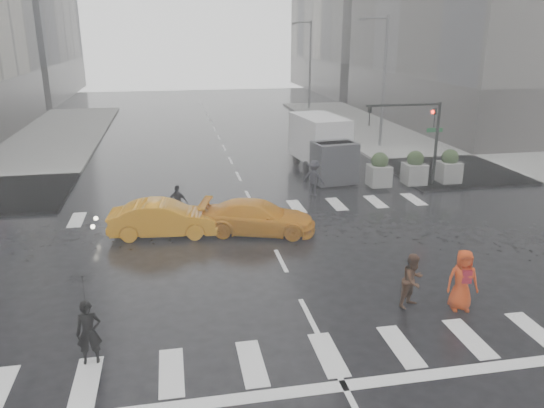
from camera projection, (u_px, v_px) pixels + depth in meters
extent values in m
plane|color=black|center=(281.00, 261.00, 19.31)|extent=(120.00, 120.00, 0.00)
cube|color=slate|center=(491.00, 143.00, 39.11)|extent=(35.00, 35.00, 0.15)
cube|color=#2E2B29|center=(528.00, 97.00, 49.02)|extent=(26.05, 26.05, 4.40)
cube|color=#2E2B29|center=(399.00, 73.00, 76.09)|extent=(26.05, 26.05, 4.40)
cylinder|color=black|center=(436.00, 145.00, 27.87)|extent=(0.16, 0.16, 4.50)
cylinder|color=black|center=(404.00, 105.00, 26.84)|extent=(4.00, 0.12, 0.12)
imported|color=black|center=(434.00, 118.00, 27.37)|extent=(0.16, 0.20, 1.00)
imported|color=black|center=(369.00, 116.00, 26.67)|extent=(0.16, 0.20, 1.00)
sphere|color=#FF190C|center=(433.00, 112.00, 27.26)|extent=(0.20, 0.20, 0.20)
cube|color=#0C5823|center=(435.00, 130.00, 27.91)|extent=(0.90, 0.03, 0.22)
cylinder|color=#59595B|center=(384.00, 84.00, 36.68)|extent=(0.20, 0.20, 9.00)
cylinder|color=#59595B|center=(375.00, 18.00, 35.18)|extent=(1.80, 0.12, 0.12)
cube|color=#59595B|center=(362.00, 19.00, 35.05)|extent=(0.50, 0.22, 0.15)
cylinder|color=#59595B|center=(310.00, 66.00, 55.35)|extent=(0.20, 0.20, 9.00)
cylinder|color=#59595B|center=(302.00, 22.00, 53.85)|extent=(1.80, 0.12, 0.12)
cube|color=#59595B|center=(294.00, 23.00, 53.72)|extent=(0.50, 0.22, 0.15)
cube|color=slate|center=(379.00, 175.00, 28.00)|extent=(1.10, 1.10, 1.10)
sphere|color=black|center=(380.00, 161.00, 27.75)|extent=(0.90, 0.90, 0.90)
cube|color=slate|center=(414.00, 174.00, 28.36)|extent=(1.10, 1.10, 1.10)
sphere|color=black|center=(415.00, 159.00, 28.11)|extent=(0.90, 0.90, 0.90)
cube|color=slate|center=(449.00, 172.00, 28.71)|extent=(1.10, 1.10, 1.10)
sphere|color=black|center=(450.00, 157.00, 28.47)|extent=(0.90, 0.90, 0.90)
imported|color=black|center=(89.00, 333.00, 13.14)|extent=(0.64, 0.44, 1.69)
imported|color=black|center=(84.00, 291.00, 12.79)|extent=(1.02, 1.04, 0.88)
imported|color=#3F2516|center=(413.00, 280.00, 15.89)|extent=(1.03, 0.96, 1.70)
imported|color=red|center=(462.00, 280.00, 15.69)|extent=(1.03, 0.78, 1.89)
cube|color=maroon|center=(467.00, 276.00, 15.46)|extent=(0.31, 0.21, 0.40)
imported|color=black|center=(178.00, 202.00, 23.40)|extent=(1.04, 0.84, 1.54)
imported|color=black|center=(314.00, 178.00, 26.73)|extent=(1.32, 1.26, 1.82)
imported|color=orange|center=(164.00, 218.00, 21.51)|extent=(4.50, 1.92, 1.44)
imported|color=orange|center=(258.00, 217.00, 21.79)|extent=(4.52, 2.99, 1.37)
cube|color=silver|center=(319.00, 138.00, 31.29)|extent=(2.29, 4.39, 2.58)
cube|color=#2F3034|center=(334.00, 162.00, 28.67)|extent=(2.20, 1.72, 2.20)
cube|color=black|center=(335.00, 150.00, 28.47)|extent=(1.91, 0.86, 0.86)
cylinder|color=black|center=(317.00, 178.00, 28.55)|extent=(0.27, 0.86, 0.86)
cylinder|color=black|center=(352.00, 176.00, 28.91)|extent=(0.27, 0.86, 0.86)
cylinder|color=black|center=(307.00, 168.00, 30.51)|extent=(0.27, 0.86, 0.86)
cylinder|color=black|center=(340.00, 167.00, 30.87)|extent=(0.27, 0.86, 0.86)
cylinder|color=black|center=(296.00, 158.00, 33.01)|extent=(0.27, 0.86, 0.86)
cylinder|color=black|center=(327.00, 157.00, 33.37)|extent=(0.27, 0.86, 0.86)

